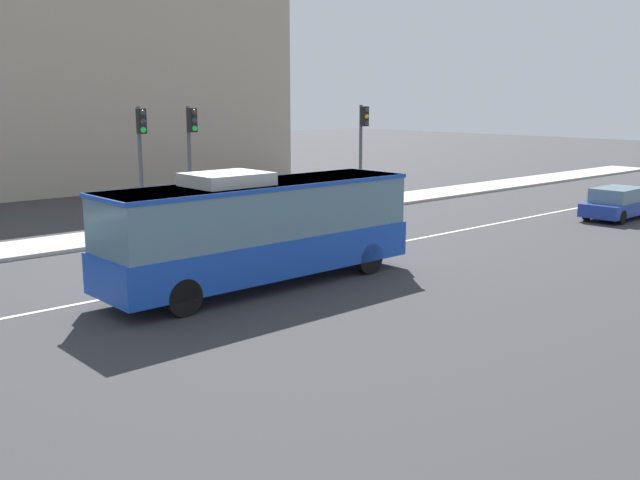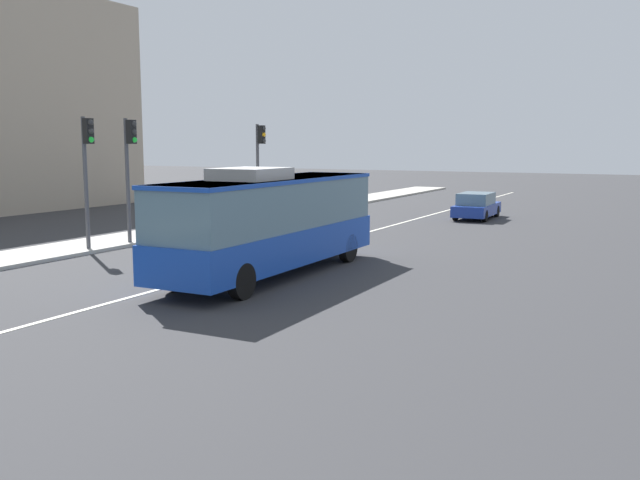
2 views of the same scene
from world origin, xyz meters
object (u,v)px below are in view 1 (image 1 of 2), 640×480
(transit_bus, at_px, (261,226))
(sedan_beige, at_px, (314,211))
(traffic_light_mid_block, at_px, (363,139))
(traffic_light_far_corner, at_px, (191,147))
(sedan_blue, at_px, (618,203))
(traffic_light_near_corner, at_px, (141,150))

(transit_bus, relative_size, sedan_beige, 2.21)
(sedan_beige, height_order, traffic_light_mid_block, traffic_light_mid_block)
(transit_bus, xyz_separation_m, sedan_beige, (7.60, 6.39, -1.09))
(traffic_light_far_corner, bearing_deg, sedan_blue, 56.94)
(sedan_beige, relative_size, traffic_light_near_corner, 0.87)
(sedan_blue, distance_m, traffic_light_far_corner, 19.68)
(traffic_light_near_corner, height_order, traffic_light_mid_block, same)
(transit_bus, relative_size, traffic_light_near_corner, 1.93)
(traffic_light_near_corner, relative_size, traffic_light_mid_block, 1.00)
(transit_bus, distance_m, traffic_light_far_corner, 9.18)
(transit_bus, height_order, sedan_beige, transit_bus)
(transit_bus, distance_m, traffic_light_near_corner, 8.90)
(traffic_light_near_corner, bearing_deg, sedan_beige, 77.04)
(sedan_beige, xyz_separation_m, traffic_light_mid_block, (5.07, 2.18, 2.84))
(traffic_light_near_corner, xyz_separation_m, traffic_light_mid_block, (11.91, -0.13, 0.00))
(transit_bus, height_order, traffic_light_mid_block, traffic_light_mid_block)
(sedan_blue, xyz_separation_m, sedan_beige, (-12.14, 7.61, 0.00))
(transit_bus, relative_size, traffic_light_mid_block, 1.93)
(sedan_blue, bearing_deg, traffic_light_mid_block, 123.85)
(transit_bus, height_order, traffic_light_far_corner, traffic_light_far_corner)
(sedan_blue, distance_m, traffic_light_mid_block, 12.40)
(transit_bus, xyz_separation_m, traffic_light_near_corner, (0.76, 8.69, 1.75))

